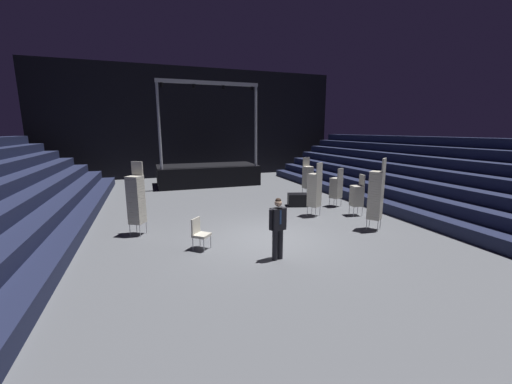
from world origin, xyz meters
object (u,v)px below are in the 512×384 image
at_px(chair_stack_mid_centre, 336,187).
at_px(equipment_road_case, 298,200).
at_px(chair_stack_front_left, 357,195).
at_px(chair_stack_front_right, 376,195).
at_px(chair_stack_rear_left, 136,199).
at_px(chair_stack_mid_right, 308,177).
at_px(stage_riser, 207,173).
at_px(chair_stack_mid_left, 315,189).
at_px(man_with_tie, 278,225).
at_px(loose_chair_near_man, 199,232).

distance_m(chair_stack_mid_centre, equipment_road_case, 1.86).
xyz_separation_m(chair_stack_front_left, chair_stack_front_right, (-0.61, -1.82, 0.42)).
relative_size(chair_stack_rear_left, equipment_road_case, 2.75).
relative_size(chair_stack_mid_right, chair_stack_mid_centre, 1.14).
bearing_deg(chair_stack_front_left, stage_riser, 33.95).
height_order(chair_stack_front_left, chair_stack_mid_left, chair_stack_mid_left).
bearing_deg(chair_stack_mid_left, chair_stack_mid_right, 34.75).
height_order(stage_riser, man_with_tie, stage_riser).
height_order(chair_stack_front_left, loose_chair_near_man, chair_stack_front_left).
bearing_deg(loose_chair_near_man, chair_stack_rear_left, -96.28).
distance_m(chair_stack_front_left, chair_stack_rear_left, 8.53).
relative_size(man_with_tie, loose_chair_near_man, 1.83).
relative_size(chair_stack_mid_centre, equipment_road_case, 1.99).
bearing_deg(chair_stack_mid_right, equipment_road_case, 47.21).
bearing_deg(equipment_road_case, chair_stack_mid_centre, -22.48).
xyz_separation_m(chair_stack_front_left, chair_stack_mid_centre, (0.06, 1.60, 0.04)).
bearing_deg(chair_stack_rear_left, loose_chair_near_man, 163.36).
xyz_separation_m(chair_stack_mid_right, equipment_road_case, (-1.56, -1.96, -0.74)).
bearing_deg(loose_chair_near_man, man_with_tie, 94.81).
bearing_deg(chair_stack_front_right, chair_stack_mid_centre, 42.63).
distance_m(chair_stack_mid_left, chair_stack_rear_left, 6.81).
xyz_separation_m(chair_stack_front_right, loose_chair_near_man, (-6.14, 0.21, -0.75)).
xyz_separation_m(chair_stack_mid_centre, chair_stack_rear_left, (-8.58, -1.21, 0.34)).
relative_size(chair_stack_mid_left, loose_chair_near_man, 2.35).
bearing_deg(man_with_tie, chair_stack_mid_right, -136.38).
bearing_deg(chair_stack_mid_left, chair_stack_rear_left, 150.30).
bearing_deg(chair_stack_rear_left, chair_stack_front_right, -163.64).
height_order(chair_stack_front_right, chair_stack_mid_centre, chair_stack_front_right).
xyz_separation_m(chair_stack_mid_left, loose_chair_near_man, (-5.05, -2.11, -0.58)).
distance_m(chair_stack_mid_right, loose_chair_near_man, 8.94).
distance_m(man_with_tie, equipment_road_case, 6.31).
bearing_deg(chair_stack_rear_left, man_with_tie, 168.60).
distance_m(chair_stack_mid_left, chair_stack_mid_centre, 2.09).
distance_m(chair_stack_mid_right, chair_stack_rear_left, 9.34).
relative_size(chair_stack_mid_right, equipment_road_case, 2.28).
bearing_deg(chair_stack_mid_centre, chair_stack_front_right, -124.30).
relative_size(chair_stack_mid_left, chair_stack_mid_right, 1.08).
bearing_deg(chair_stack_mid_centre, chair_stack_mid_left, -171.28).
bearing_deg(stage_riser, chair_stack_mid_left, -73.11).
xyz_separation_m(chair_stack_mid_centre, equipment_road_case, (-1.62, 0.67, -0.61)).
bearing_deg(man_with_tie, stage_riser, -104.56).
xyz_separation_m(chair_stack_mid_right, chair_stack_mid_centre, (0.06, -2.63, -0.13)).
bearing_deg(man_with_tie, loose_chair_near_man, -50.26).
relative_size(man_with_tie, equipment_road_case, 1.92).
height_order(chair_stack_front_right, chair_stack_mid_left, chair_stack_front_right).
bearing_deg(chair_stack_front_right, chair_stack_front_left, 35.20).
bearing_deg(stage_riser, chair_stack_mid_right, -50.01).
height_order(chair_stack_front_left, chair_stack_rear_left, chair_stack_rear_left).
bearing_deg(chair_stack_front_right, man_with_tie, 160.08).
xyz_separation_m(stage_riser, loose_chair_near_man, (-2.30, -11.14, -0.18)).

